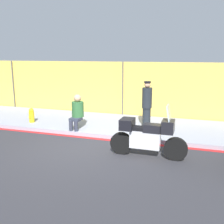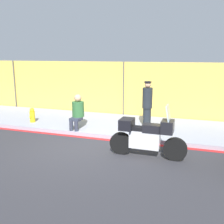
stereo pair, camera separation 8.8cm
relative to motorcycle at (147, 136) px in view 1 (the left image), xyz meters
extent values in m
plane|color=#2D2D33|center=(-1.91, 0.23, -0.62)|extent=(120.00, 120.00, 0.00)
cube|color=#8E93A3|center=(-1.91, 2.75, -0.55)|extent=(43.34, 3.19, 0.14)
cube|color=red|center=(-1.91, 1.07, -0.61)|extent=(43.34, 0.18, 0.01)
cube|color=gold|center=(-1.91, 4.43, 0.63)|extent=(41.17, 0.08, 2.50)
cylinder|color=#4C4C51|center=(-7.74, 4.33, 0.63)|extent=(0.05, 0.05, 2.50)
cylinder|color=#4C4C51|center=(-1.91, 4.33, 0.63)|extent=(0.05, 0.05, 2.50)
cylinder|color=black|center=(0.79, -0.01, -0.30)|extent=(0.64, 0.15, 0.64)
cylinder|color=black|center=(-0.74, 0.01, -0.30)|extent=(0.64, 0.15, 0.64)
cube|color=silver|center=(-0.05, 0.00, -0.11)|extent=(0.84, 0.29, 0.50)
cube|color=black|center=(0.16, 0.00, 0.23)|extent=(0.52, 0.31, 0.22)
cube|color=black|center=(-0.15, 0.00, 0.19)|extent=(0.60, 0.29, 0.10)
cube|color=black|center=(0.56, 0.00, 0.31)|extent=(0.32, 0.48, 0.34)
cube|color=silver|center=(0.56, 0.00, 0.69)|extent=(0.11, 0.42, 0.42)
cube|color=black|center=(-0.57, 0.00, 0.29)|extent=(0.36, 0.51, 0.30)
cylinder|color=#1E2328|center=(-0.48, 2.54, -0.11)|extent=(0.30, 0.30, 0.75)
cylinder|color=#1E2328|center=(-0.48, 2.54, 0.64)|extent=(0.36, 0.36, 0.75)
sphere|color=tan|center=(-0.48, 2.54, 1.12)|extent=(0.22, 0.22, 0.22)
cylinder|color=black|center=(-0.48, 2.54, 1.22)|extent=(0.26, 0.26, 0.05)
cylinder|color=#2D3342|center=(-2.97, 1.26, -0.28)|extent=(0.14, 0.14, 0.39)
cylinder|color=#2D3342|center=(-2.77, 1.26, -0.28)|extent=(0.14, 0.14, 0.39)
cube|color=#2D3342|center=(-2.87, 1.46, -0.09)|extent=(0.37, 0.39, 0.10)
cylinder|color=#2D6033|center=(-2.87, 1.65, 0.24)|extent=(0.44, 0.44, 0.55)
sphere|color=tan|center=(-2.87, 1.65, 0.65)|extent=(0.27, 0.27, 0.27)
cylinder|color=gold|center=(-5.01, 1.86, -0.26)|extent=(0.21, 0.21, 0.43)
sphere|color=gold|center=(-5.01, 1.86, 0.01)|extent=(0.19, 0.19, 0.19)
cylinder|color=gold|center=(-5.01, 1.75, -0.24)|extent=(0.07, 0.08, 0.07)
camera|label=1|loc=(1.18, -6.90, 2.21)|focal=42.00mm
camera|label=2|loc=(1.27, -6.87, 2.21)|focal=42.00mm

